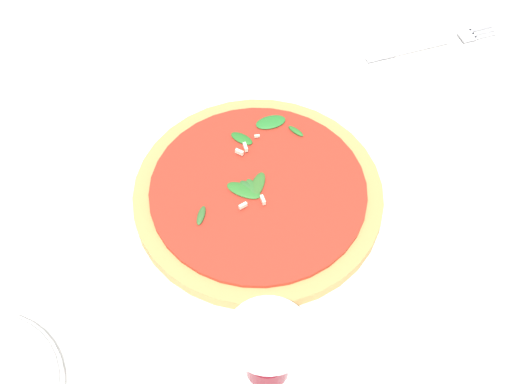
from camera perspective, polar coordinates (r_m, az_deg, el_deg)
ground_plane at (r=0.95m, az=0.67°, el=-2.56°), size 6.00×6.00×0.00m
pizza_arugula_main at (r=0.95m, az=-0.00°, el=-0.44°), size 0.35×0.35×0.05m
wine_glass at (r=0.74m, az=0.95°, el=-12.94°), size 0.08×0.08×0.17m
napkin at (r=1.20m, az=13.49°, el=11.19°), size 0.12×0.08×0.01m
fork at (r=1.20m, az=13.90°, el=11.44°), size 0.23×0.03×0.00m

